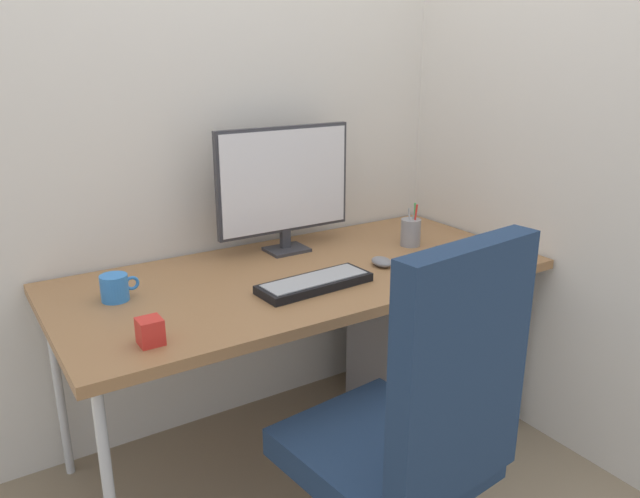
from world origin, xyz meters
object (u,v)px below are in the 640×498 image
at_px(pen_holder, 411,232).
at_px(mouse, 382,262).
at_px(office_chair, 413,428).
at_px(filing_cabinet, 421,338).
at_px(notebook, 463,254).
at_px(coffee_mug, 115,288).
at_px(desk_clamp_accessory, 150,331).
at_px(monitor, 284,183).
at_px(keyboard, 315,283).

bearing_deg(pen_holder, mouse, -151.77).
bearing_deg(pen_holder, office_chair, -129.54).
relative_size(filing_cabinet, notebook, 3.50).
bearing_deg(filing_cabinet, office_chair, -133.21).
bearing_deg(filing_cabinet, notebook, -87.13).
bearing_deg(office_chair, coffee_mug, 122.23).
height_order(mouse, desk_clamp_accessory, desk_clamp_accessory).
height_order(office_chair, desk_clamp_accessory, office_chair).
bearing_deg(desk_clamp_accessory, filing_cabinet, 12.76).
height_order(pen_holder, notebook, pen_holder).
distance_m(monitor, mouse, 0.47).
xyz_separation_m(monitor, coffee_mug, (-0.69, -0.15, -0.22)).
xyz_separation_m(office_chair, monitor, (0.17, 0.96, 0.45)).
bearing_deg(mouse, office_chair, -112.24).
bearing_deg(filing_cabinet, pen_holder, 162.31).
relative_size(keyboard, notebook, 2.22).
bearing_deg(monitor, office_chair, -100.30).
bearing_deg(filing_cabinet, coffee_mug, 176.25).
relative_size(filing_cabinet, desk_clamp_accessory, 8.64).
xyz_separation_m(office_chair, coffee_mug, (-0.51, 0.81, 0.22)).
bearing_deg(office_chair, notebook, 37.75).
height_order(office_chair, filing_cabinet, office_chair).
xyz_separation_m(notebook, desk_clamp_accessory, (-1.21, -0.08, 0.03)).
height_order(monitor, pen_holder, monitor).
relative_size(office_chair, notebook, 6.05).
xyz_separation_m(office_chair, mouse, (0.38, 0.62, 0.20)).
xyz_separation_m(pen_holder, coffee_mug, (-1.13, 0.06, -0.01)).
height_order(monitor, mouse, monitor).
distance_m(office_chair, filing_cabinet, 1.03).
distance_m(office_chair, coffee_mug, 0.98).
height_order(mouse, notebook, mouse).
xyz_separation_m(monitor, mouse, (0.20, -0.34, -0.25)).
xyz_separation_m(filing_cabinet, coffee_mug, (-1.20, 0.08, 0.46)).
bearing_deg(coffee_mug, office_chair, -57.77).
xyz_separation_m(filing_cabinet, pen_holder, (-0.07, 0.02, 0.47)).
distance_m(filing_cabinet, pen_holder, 0.47).
height_order(office_chair, mouse, office_chair).
height_order(monitor, keyboard, monitor).
xyz_separation_m(filing_cabinet, desk_clamp_accessory, (-1.20, -0.27, 0.45)).
bearing_deg(filing_cabinet, desk_clamp_accessory, -167.24).
height_order(notebook, desk_clamp_accessory, desk_clamp_accessory).
distance_m(office_chair, desk_clamp_accessory, 0.72).
xyz_separation_m(keyboard, pen_holder, (0.56, 0.18, 0.04)).
distance_m(monitor, keyboard, 0.48).
bearing_deg(notebook, mouse, -174.87).
relative_size(keyboard, pen_holder, 2.27).
distance_m(filing_cabinet, keyboard, 0.78).
relative_size(filing_cabinet, monitor, 1.13).
relative_size(monitor, pen_holder, 3.17).
bearing_deg(monitor, keyboard, -106.08).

